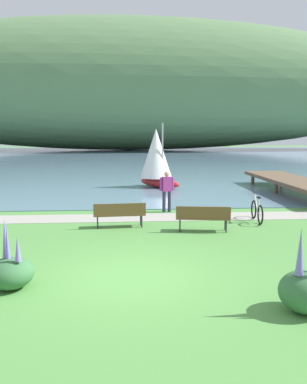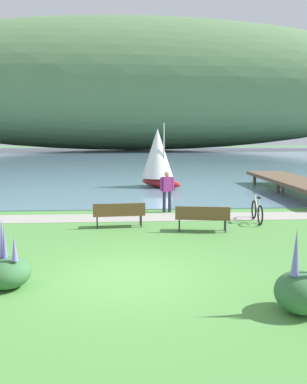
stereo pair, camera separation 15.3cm
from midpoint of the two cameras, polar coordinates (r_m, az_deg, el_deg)
ground_plane at (r=9.33m, az=-3.20°, el=-12.02°), size 200.00×200.00×0.00m
bay_water at (r=56.85m, az=-3.48°, el=5.09°), size 180.00×80.00×0.04m
distant_hillside at (r=80.55m, az=-3.11°, el=15.02°), size 119.20×28.00×25.14m
shoreline_path at (r=15.54m, az=-3.34°, el=-3.69°), size 60.00×1.50×0.01m
park_bench_near_camera at (r=13.87m, az=-4.64°, el=-3.00°), size 1.83×0.62×0.88m
park_bench_further_along at (r=13.34m, az=7.35°, el=-3.50°), size 1.85×0.74×0.88m
bicycle_leaning_near_bench at (r=15.27m, az=14.90°, el=-2.67°), size 0.23×1.77×1.01m
person_at_shoreline at (r=16.50m, az=2.22°, el=0.45°), size 0.60×0.30×1.71m
echium_bush_beside_closest at (r=9.08m, az=-19.75°, el=-10.65°), size 0.98×0.98×1.49m
echium_bush_mid_cluster at (r=7.93m, az=20.96°, el=-13.05°), size 0.95×0.95×1.62m
sailboat_nearest_to_shore at (r=23.98m, az=0.82°, el=5.00°), size 2.92×3.16×3.83m
pier_dock at (r=22.78m, az=19.88°, el=1.41°), size 2.40×10.00×0.80m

